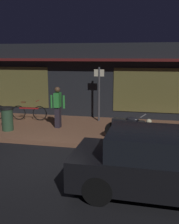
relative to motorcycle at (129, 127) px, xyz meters
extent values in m
plane|color=black|center=(-2.52, -1.64, -0.65)|extent=(60.00, 60.00, 0.00)
cube|color=brown|center=(-2.52, 1.36, -0.57)|extent=(18.00, 4.00, 0.15)
cube|color=black|center=(-2.52, 4.76, 1.15)|extent=(18.00, 2.80, 3.60)
cube|color=brown|center=(-5.72, 3.34, 0.85)|extent=(3.20, 0.04, 2.00)
cube|color=brown|center=(0.68, 3.34, 0.85)|extent=(3.20, 0.04, 2.00)
cube|color=#591919|center=(-2.52, 3.11, 2.20)|extent=(16.20, 0.50, 0.12)
cylinder|color=black|center=(-0.56, 0.18, -0.20)|extent=(0.61, 0.30, 0.60)
cylinder|color=black|center=(0.49, -0.16, -0.20)|extent=(0.61, 0.30, 0.60)
cube|color=black|center=(-0.03, 0.01, 0.08)|extent=(1.13, 0.61, 0.36)
ellipsoid|color=black|center=(0.11, -0.04, 0.28)|extent=(0.49, 0.36, 0.20)
sphere|color=#F9EDB7|center=(0.65, -0.21, 0.28)|extent=(0.18, 0.18, 0.18)
cylinder|color=gray|center=(0.46, -0.15, 0.45)|extent=(0.20, 0.53, 0.03)
torus|color=black|center=(-5.13, 2.12, -0.17)|extent=(0.66, 0.08, 0.66)
torus|color=black|center=(-4.13, 2.18, -0.17)|extent=(0.66, 0.08, 0.66)
cube|color=#A51E1E|center=(-4.63, 2.15, 0.05)|extent=(0.90, 0.10, 0.06)
cube|color=brown|center=(-4.88, 2.13, 0.32)|extent=(0.20, 0.09, 0.06)
cylinder|color=#A51E1E|center=(-4.21, 2.18, 0.40)|extent=(0.05, 0.42, 0.02)
cube|color=#28232D|center=(-2.93, 1.21, -0.07)|extent=(0.20, 0.28, 0.85)
cube|color=#2D8C38|center=(-2.93, 1.21, 0.64)|extent=(0.22, 0.38, 0.58)
sphere|color=brown|center=(-2.93, 1.21, 1.06)|extent=(0.22, 0.22, 0.22)
cylinder|color=#2D8C38|center=(-3.19, 1.21, 0.57)|extent=(0.09, 0.09, 0.52)
cylinder|color=#2D8C38|center=(-2.67, 1.21, 0.57)|extent=(0.09, 0.09, 0.52)
cylinder|color=#47474C|center=(-1.49, 2.64, 0.70)|extent=(0.09, 0.09, 2.40)
cube|color=beige|center=(-1.49, 2.64, 1.65)|extent=(0.44, 0.03, 0.30)
cylinder|color=#2D4C33|center=(-4.74, 0.40, -0.07)|extent=(0.44, 0.44, 0.85)
cylinder|color=black|center=(-4.74, 0.40, 0.39)|extent=(0.48, 0.48, 0.08)
cylinder|color=black|center=(-0.36, -2.27, -0.33)|extent=(0.65, 0.24, 0.64)
cylinder|color=black|center=(-0.40, -3.83, -0.33)|extent=(0.65, 0.24, 0.64)
cube|color=black|center=(0.96, -3.08, -0.10)|extent=(4.14, 1.86, 0.68)
cube|color=black|center=(0.81, -3.08, 0.45)|extent=(2.24, 1.66, 0.64)
camera|label=1|loc=(0.43, -8.69, 2.38)|focal=41.95mm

